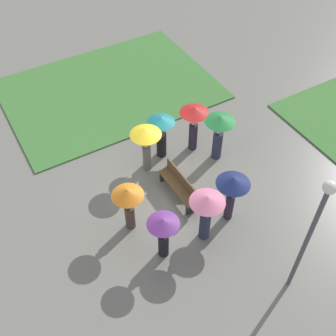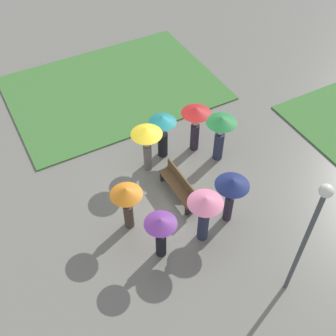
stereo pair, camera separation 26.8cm
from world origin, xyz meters
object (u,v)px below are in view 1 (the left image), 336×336
(crowd_person_purple, at_px, (163,230))
(crowd_person_teal, at_px, (161,129))
(crowd_person_yellow, at_px, (146,138))
(crowd_person_green, at_px, (219,128))
(lamp_post, at_px, (313,226))
(crowd_person_navy, at_px, (232,187))
(crowd_person_red, at_px, (194,119))
(crowd_person_pink, at_px, (207,208))
(crowd_person_orange, at_px, (128,199))
(park_bench, at_px, (180,185))

(crowd_person_purple, xyz_separation_m, crowd_person_teal, (-3.70, 2.03, 0.05))
(crowd_person_yellow, bearing_deg, crowd_person_green, 25.62)
(lamp_post, bearing_deg, crowd_person_purple, -135.68)
(crowd_person_navy, distance_m, crowd_person_green, 2.76)
(crowd_person_green, bearing_deg, crowd_person_navy, -50.40)
(crowd_person_red, bearing_deg, crowd_person_purple, -10.19)
(crowd_person_pink, bearing_deg, crowd_person_yellow, -116.43)
(lamp_post, height_order, crowd_person_navy, lamp_post)
(crowd_person_yellow, distance_m, crowd_person_navy, 3.43)
(crowd_person_pink, bearing_deg, crowd_person_teal, -128.56)
(crowd_person_pink, height_order, crowd_person_orange, crowd_person_pink)
(crowd_person_purple, bearing_deg, crowd_person_teal, 74.38)
(crowd_person_yellow, xyz_separation_m, crowd_person_pink, (3.43, 0.16, -0.09))
(park_bench, relative_size, crowd_person_navy, 1.00)
(lamp_post, relative_size, crowd_person_red, 2.30)
(crowd_person_purple, height_order, crowd_person_green, crowd_person_green)
(crowd_person_teal, bearing_deg, crowd_person_green, 74.56)
(crowd_person_orange, distance_m, crowd_person_green, 4.30)
(lamp_post, xyz_separation_m, crowd_person_orange, (-4.07, -3.01, -1.50))
(park_bench, bearing_deg, crowd_person_yellow, -167.88)
(crowd_person_navy, relative_size, crowd_person_orange, 1.05)
(crowd_person_purple, bearing_deg, crowd_person_pink, 9.79)
(crowd_person_teal, bearing_deg, lamp_post, 22.62)
(crowd_person_pink, bearing_deg, crowd_person_purple, -32.45)
(crowd_person_pink, xyz_separation_m, crowd_person_green, (-2.69, 2.32, -0.02))
(crowd_person_orange, bearing_deg, crowd_person_yellow, 57.94)
(crowd_person_purple, bearing_deg, park_bench, 60.35)
(crowd_person_yellow, bearing_deg, crowd_person_orange, -88.06)
(park_bench, relative_size, lamp_post, 0.43)
(crowd_person_red, bearing_deg, lamp_post, 27.18)
(crowd_person_orange, height_order, crowd_person_teal, crowd_person_teal)
(park_bench, bearing_deg, crowd_person_purple, -43.55)
(crowd_person_yellow, xyz_separation_m, crowd_person_teal, (-0.36, 0.79, -0.23))
(park_bench, height_order, crowd_person_purple, crowd_person_purple)
(crowd_person_red, height_order, crowd_person_purple, crowd_person_red)
(crowd_person_teal, bearing_deg, crowd_person_navy, 24.62)
(crowd_person_red, distance_m, crowd_person_green, 0.97)
(park_bench, bearing_deg, crowd_person_pink, -7.26)
(crowd_person_purple, bearing_deg, crowd_person_yellow, 82.77)
(crowd_person_green, relative_size, crowd_person_teal, 1.06)
(crowd_person_orange, distance_m, crowd_person_teal, 3.35)
(crowd_person_teal, bearing_deg, crowd_person_purple, -11.29)
(park_bench, xyz_separation_m, crowd_person_teal, (-1.96, 0.42, 0.79))
(crowd_person_teal, bearing_deg, park_bench, 5.31)
(park_bench, height_order, crowd_person_orange, crowd_person_orange)
(crowd_person_teal, bearing_deg, crowd_person_orange, -29.13)
(crowd_person_yellow, relative_size, crowd_person_teal, 1.05)
(park_bench, height_order, crowd_person_green, crowd_person_green)
(crowd_person_purple, xyz_separation_m, crowd_person_navy, (-0.14, 2.48, 0.25))
(crowd_person_navy, bearing_deg, crowd_person_teal, 45.75)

